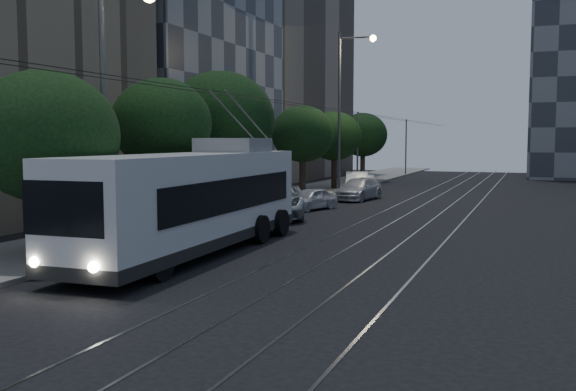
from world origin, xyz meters
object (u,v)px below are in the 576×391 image
Objects in this scene: car_white_c at (357,182)px; streetlamp_far at (345,98)px; streetlamp_near at (113,92)px; car_white_b at (358,189)px; car_white_d at (368,181)px; trolleybus at (195,200)px; car_white_a at (311,199)px; pickup_silver at (273,199)px.

streetlamp_far reaches higher than car_white_c.
car_white_b is at bearing 82.84° from streetlamp_near.
car_white_b reaches higher than car_white_d.
streetlamp_near is at bearing -91.42° from streetlamp_far.
trolleybus is 2.88× the size of car_white_c.
trolleybus is 3.68× the size of car_white_a.
pickup_silver is (-1.40, 10.22, -0.89)m from trolleybus.
trolleybus is at bearing -85.66° from streetlamp_far.
pickup_silver is at bearing -107.47° from car_white_d.
car_white_d is (-1.40, 29.53, -1.20)m from trolleybus.
car_white_c is at bearing 111.53° from car_white_a.
car_white_c is (-1.60, 5.67, 0.07)m from car_white_b.
streetlamp_far reaches higher than trolleybus.
pickup_silver reaches higher than car_white_a.
pickup_silver is 1.83× the size of car_white_a.
car_white_b is (0.93, 6.53, 0.07)m from car_white_a.
streetlamp_near is at bearing -109.54° from car_white_d.
streetlamp_near is (-1.77, -14.99, 4.81)m from car_white_a.
car_white_b is at bearing 100.29° from car_white_a.
car_white_b is at bearing 87.68° from trolleybus.
car_white_b is 5.89m from car_white_c.
streetlamp_far is at bearing 114.53° from car_white_a.
trolleybus is at bearing -104.76° from car_white_d.
car_white_a is at bearing 58.36° from pickup_silver.
streetlamp_near is 0.79× the size of streetlamp_far.
streetlamp_far is (-0.47, -1.61, 5.98)m from car_white_c.
car_white_b reaches higher than car_white_a.
trolleybus is 2.01× the size of pickup_silver.
trolleybus is 1.48× the size of streetlamp_near.
car_white_d is (0.00, 3.30, -0.15)m from car_white_c.
trolleybus is 29.59m from car_white_d.
trolleybus is 14.10m from car_white_a.
pickup_silver is 1.39× the size of car_white_b.
pickup_silver is at bearing 84.37° from streetlamp_near.
pickup_silver is 0.58× the size of streetlamp_far.
pickup_silver reaches higher than car_white_b.
trolleybus is 2.80× the size of car_white_b.
pickup_silver is at bearing -88.13° from streetlamp_far.
streetlamp_near is at bearing -117.28° from pickup_silver.
car_white_a is 12.29m from streetlamp_far.
car_white_c is 3.30m from car_white_d.
car_white_a is at bearing 91.21° from trolleybus.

